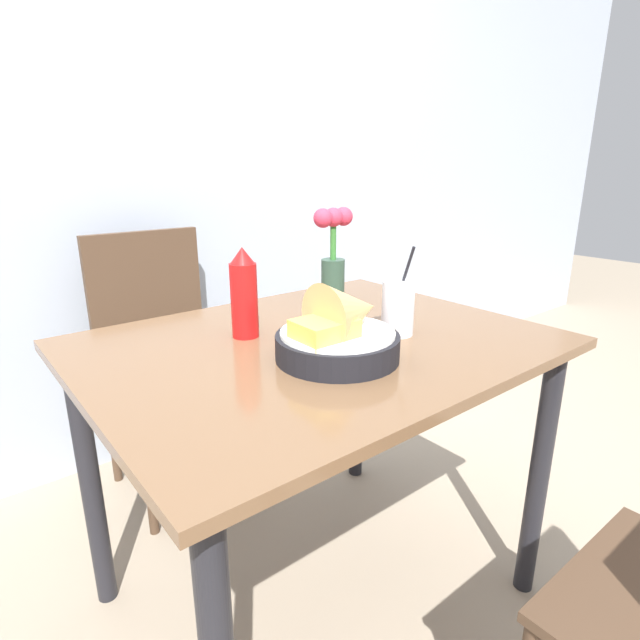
{
  "coord_description": "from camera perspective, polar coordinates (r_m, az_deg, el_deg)",
  "views": [
    {
      "loc": [
        -0.68,
        -0.86,
        1.13
      ],
      "look_at": [
        -0.02,
        -0.04,
        0.8
      ],
      "focal_mm": 28.0,
      "sensor_mm": 36.0,
      "label": 1
    }
  ],
  "objects": [
    {
      "name": "ground_plane",
      "position": [
        1.57,
        -0.25,
        -28.51
      ],
      "size": [
        12.0,
        12.0,
        0.0
      ],
      "primitive_type": "plane",
      "color": "gray"
    },
    {
      "name": "wall_window",
      "position": [
        2.03,
        -20.38,
        21.17
      ],
      "size": [
        7.0,
        0.06,
        2.6
      ],
      "color": "#9EA8B7",
      "rests_on": "ground_plane"
    },
    {
      "name": "dining_table",
      "position": [
        1.2,
        -0.29,
        -7.09
      ],
      "size": [
        1.04,
        0.81,
        0.74
      ],
      "color": "brown",
      "rests_on": "ground_plane"
    },
    {
      "name": "chair_far_window",
      "position": [
        1.85,
        -17.82,
        -2.15
      ],
      "size": [
        0.4,
        0.4,
        0.91
      ],
      "color": "#473323",
      "rests_on": "ground_plane"
    },
    {
      "name": "food_basket",
      "position": [
        1.04,
        2.46,
        -1.28
      ],
      "size": [
        0.26,
        0.26,
        0.17
      ],
      "color": "black",
      "rests_on": "dining_table"
    },
    {
      "name": "ketchup_bottle",
      "position": [
        1.17,
        -8.69,
        2.95
      ],
      "size": [
        0.06,
        0.06,
        0.21
      ],
      "color": "red",
      "rests_on": "dining_table"
    },
    {
      "name": "drink_cup",
      "position": [
        1.2,
        8.89,
        1.19
      ],
      "size": [
        0.08,
        0.08,
        0.21
      ],
      "color": "silver",
      "rests_on": "dining_table"
    },
    {
      "name": "flower_vase",
      "position": [
        1.47,
        1.51,
        7.8
      ],
      "size": [
        0.13,
        0.07,
        0.27
      ],
      "color": "#2D4738",
      "rests_on": "dining_table"
    }
  ]
}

